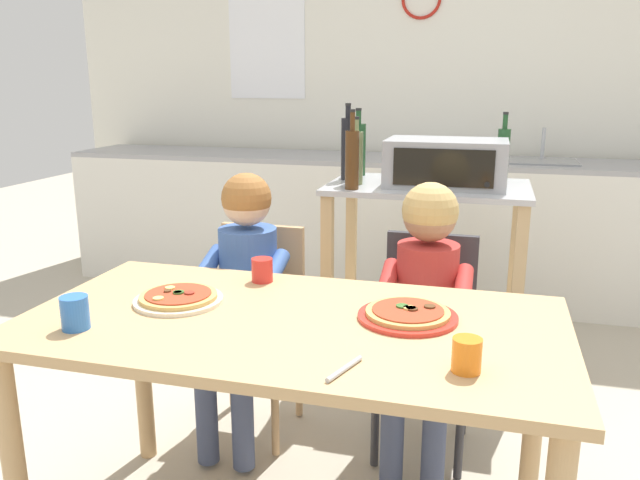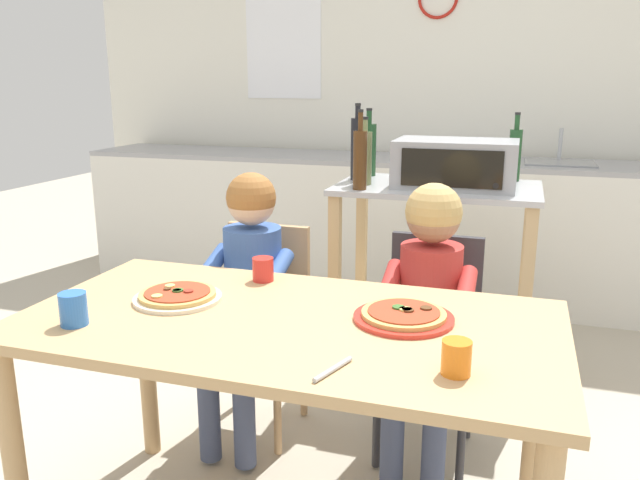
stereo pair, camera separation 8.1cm
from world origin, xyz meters
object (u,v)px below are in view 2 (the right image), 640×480
(dining_table, at_px, (287,352))
(bottle_tall_green_wine, at_px, (363,156))
(toaster_oven, at_px, (455,164))
(drinking_cup_blue, at_px, (73,309))
(drinking_cup_red, at_px, (263,269))
(dining_chair_right, at_px, (430,329))
(pizza_plate_red_rimmed, at_px, (404,316))
(serving_spoon, at_px, (333,369))
(child_in_blue_striped_shirt, at_px, (247,277))
(bottle_brown_beer, at_px, (369,149))
(child_in_red_shirt, at_px, (428,291))
(drinking_cup_orange, at_px, (456,358))
(pizza_plate_cream, at_px, (178,296))
(kitchen_island_cart, at_px, (435,252))
(bottle_squat_spirits, at_px, (515,154))
(bottle_slim_sauce, at_px, (360,159))
(bottle_dark_olive_oil, at_px, (357,148))
(dining_chair_left, at_px, (261,313))

(dining_table, bearing_deg, bottle_tall_green_wine, 94.37)
(toaster_oven, height_order, bottle_tall_green_wine, bottle_tall_green_wine)
(drinking_cup_blue, height_order, drinking_cup_red, drinking_cup_blue)
(bottle_tall_green_wine, xyz_separation_m, dining_table, (0.09, -1.24, -0.40))
(dining_chair_right, xyz_separation_m, pizza_plate_red_rimmed, (0.00, -0.60, 0.28))
(drinking_cup_blue, relative_size, serving_spoon, 0.64)
(child_in_blue_striped_shirt, bearing_deg, drinking_cup_blue, -102.31)
(bottle_brown_beer, distance_m, serving_spoon, 1.85)
(drinking_cup_blue, bearing_deg, drinking_cup_red, 56.63)
(child_in_red_shirt, bearing_deg, dining_table, -118.54)
(bottle_tall_green_wine, bearing_deg, drinking_cup_orange, -68.34)
(bottle_brown_beer, height_order, pizza_plate_cream, bottle_brown_beer)
(kitchen_island_cart, xyz_separation_m, dining_chair_right, (0.08, -0.63, -0.13))
(bottle_tall_green_wine, height_order, bottle_squat_spirits, bottle_squat_spirits)
(bottle_slim_sauce, xyz_separation_m, child_in_red_shirt, (0.39, -0.54, -0.38))
(bottle_dark_olive_oil, bearing_deg, drinking_cup_red, -91.99)
(kitchen_island_cart, height_order, pizza_plate_cream, kitchen_island_cart)
(bottle_brown_beer, relative_size, dining_chair_right, 0.40)
(child_in_red_shirt, bearing_deg, bottle_slim_sauce, 125.61)
(drinking_cup_blue, bearing_deg, serving_spoon, -4.44)
(dining_chair_right, relative_size, pizza_plate_red_rimmed, 2.95)
(kitchen_island_cart, bearing_deg, dining_table, -99.99)
(bottle_squat_spirits, xyz_separation_m, dining_chair_right, (-0.24, -0.87, -0.57))
(bottle_brown_beer, distance_m, drinking_cup_red, 1.26)
(toaster_oven, relative_size, drinking_cup_blue, 5.84)
(bottle_slim_sauce, height_order, bottle_brown_beer, bottle_slim_sauce)
(drinking_cup_red, bearing_deg, kitchen_island_cart, 67.58)
(toaster_oven, distance_m, drinking_cup_blue, 1.74)
(drinking_cup_red, bearing_deg, drinking_cup_orange, -36.27)
(drinking_cup_blue, bearing_deg, toaster_oven, 61.04)
(bottle_squat_spirits, height_order, pizza_plate_cream, bottle_squat_spirits)
(dining_chair_left, bearing_deg, kitchen_island_cart, 48.19)
(pizza_plate_cream, distance_m, drinking_cup_red, 0.30)
(child_in_red_shirt, bearing_deg, bottle_dark_olive_oil, 120.23)
(kitchen_island_cart, distance_m, drinking_cup_orange, 1.55)
(bottle_tall_green_wine, bearing_deg, pizza_plate_cream, -102.57)
(toaster_oven, bearing_deg, bottle_dark_olive_oil, 171.44)
(bottle_brown_beer, height_order, dining_chair_left, bottle_brown_beer)
(bottle_slim_sauce, xyz_separation_m, pizza_plate_cream, (-0.29, -1.07, -0.30))
(bottle_tall_green_wine, bearing_deg, bottle_slim_sauce, -82.45)
(pizza_plate_cream, bearing_deg, dining_chair_left, 89.98)
(child_in_red_shirt, bearing_deg, serving_spoon, -96.44)
(dining_chair_left, xyz_separation_m, pizza_plate_cream, (-0.00, -0.62, 0.28))
(bottle_dark_olive_oil, xyz_separation_m, dining_table, (0.16, -1.36, -0.43))
(bottle_dark_olive_oil, relative_size, child_in_blue_striped_shirt, 0.35)
(pizza_plate_red_rimmed, bearing_deg, dining_chair_left, 139.64)
(pizza_plate_red_rimmed, xyz_separation_m, drinking_cup_red, (-0.50, 0.21, 0.03))
(bottle_brown_beer, xyz_separation_m, pizza_plate_cream, (-0.23, -1.48, -0.29))
(bottle_slim_sauce, distance_m, drinking_cup_blue, 1.42)
(bottle_slim_sauce, bearing_deg, drinking_cup_blue, -108.78)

